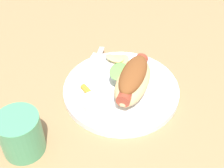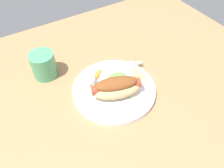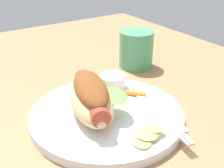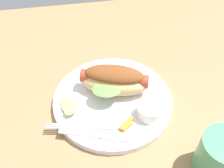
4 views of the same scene
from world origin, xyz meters
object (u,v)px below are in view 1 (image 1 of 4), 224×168
at_px(carrot_garnish, 87,91).
at_px(drinking_cup, 21,134).
at_px(sauce_ramekin, 94,104).
at_px(hot_dog, 133,79).
at_px(plate, 121,90).
at_px(chips_pile, 118,59).
at_px(fork, 94,68).
at_px(knife, 85,71).

distance_m(carrot_garnish, drinking_cup, 0.17).
bearing_deg(sauce_ramekin, hot_dog, 126.10).
bearing_deg(plate, chips_pile, -174.99).
height_order(fork, drinking_cup, drinking_cup).
relative_size(knife, chips_pile, 2.17).
relative_size(knife, drinking_cup, 1.62).
distance_m(plate, sauce_ramekin, 0.09).
distance_m(sauce_ramekin, fork, 0.13).
xyz_separation_m(carrot_garnish, drinking_cup, (0.14, -0.11, 0.02)).
distance_m(plate, fork, 0.09).
height_order(fork, carrot_garnish, carrot_garnish).
bearing_deg(sauce_ramekin, chips_pile, 163.29).
xyz_separation_m(chips_pile, drinking_cup, (0.25, -0.17, 0.02)).
bearing_deg(chips_pile, knife, -61.50).
height_order(plate, hot_dog, hot_dog).
height_order(sauce_ramekin, carrot_garnish, sauce_ramekin).
height_order(sauce_ramekin, knife, sauce_ramekin).
distance_m(plate, carrot_garnish, 0.08).
bearing_deg(drinking_cup, plate, 130.55).
distance_m(chips_pile, carrot_garnish, 0.13).
xyz_separation_m(sauce_ramekin, drinking_cup, (0.09, -0.13, 0.01)).
distance_m(sauce_ramekin, drinking_cup, 0.15).
relative_size(hot_dog, knife, 1.17).
distance_m(plate, chips_pile, 0.09).
distance_m(chips_pile, drinking_cup, 0.30).
relative_size(hot_dog, chips_pile, 2.53).
distance_m(hot_dog, carrot_garnish, 0.10).
relative_size(plate, fork, 1.60).
height_order(carrot_garnish, drinking_cup, drinking_cup).
bearing_deg(chips_pile, fork, -60.27).
height_order(hot_dog, drinking_cup, drinking_cup).
bearing_deg(carrot_garnish, drinking_cup, -37.68).
distance_m(hot_dog, drinking_cup, 0.25).
bearing_deg(drinking_cup, carrot_garnish, 142.32).
xyz_separation_m(hot_dog, carrot_garnish, (0.01, -0.10, -0.03)).
relative_size(chips_pile, drinking_cup, 0.75).
bearing_deg(knife, sauce_ramekin, -148.16).
distance_m(fork, knife, 0.02).
height_order(sauce_ramekin, drinking_cup, drinking_cup).
bearing_deg(carrot_garnish, plate, 103.44).
xyz_separation_m(plate, sauce_ramekin, (0.07, -0.06, 0.02)).
bearing_deg(hot_dog, drinking_cup, 143.37).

